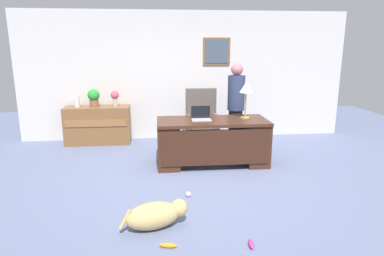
% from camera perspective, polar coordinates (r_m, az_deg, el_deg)
% --- Properties ---
extents(ground_plane, '(12.00, 12.00, 0.00)m').
position_cam_1_polar(ground_plane, '(5.10, 1.17, -8.99)').
color(ground_plane, slate).
extents(back_wall, '(7.00, 0.16, 2.70)m').
position_cam_1_polar(back_wall, '(7.32, -1.23, 8.85)').
color(back_wall, silver).
rests_on(back_wall, ground_plane).
extents(desk, '(1.85, 0.80, 0.77)m').
position_cam_1_polar(desk, '(5.68, 3.49, -2.12)').
color(desk, '#422316').
rests_on(desk, ground_plane).
extents(credenza, '(1.31, 0.50, 0.77)m').
position_cam_1_polar(credenza, '(7.21, -15.65, 0.49)').
color(credenza, brown).
rests_on(credenza, ground_plane).
extents(armchair, '(0.60, 0.59, 1.17)m').
position_cam_1_polar(armchair, '(6.59, 1.68, 0.90)').
color(armchair, '#564C47').
rests_on(armchair, ground_plane).
extents(person_standing, '(0.32, 0.32, 1.67)m').
position_cam_1_polar(person_standing, '(6.41, 7.45, 3.61)').
color(person_standing, '#262323').
rests_on(person_standing, ground_plane).
extents(dog_lying, '(0.76, 0.45, 0.30)m').
position_cam_1_polar(dog_lying, '(3.85, -6.11, -14.45)').
color(dog_lying, tan).
rests_on(dog_lying, ground_plane).
extents(laptop, '(0.32, 0.22, 0.22)m').
position_cam_1_polar(laptop, '(5.62, 1.53, 1.99)').
color(laptop, '#B2B5BA').
rests_on(laptop, desk).
extents(desk_lamp, '(0.22, 0.22, 0.62)m').
position_cam_1_polar(desk_lamp, '(5.72, 9.17, 6.45)').
color(desk_lamp, '#9E8447').
rests_on(desk_lamp, desk).
extents(vase_with_flowers, '(0.17, 0.17, 0.32)m').
position_cam_1_polar(vase_with_flowers, '(7.05, -12.96, 5.22)').
color(vase_with_flowers, '#C6A7A9').
rests_on(vase_with_flowers, credenza).
extents(vase_empty, '(0.10, 0.10, 0.23)m').
position_cam_1_polar(vase_empty, '(7.20, -18.93, 4.29)').
color(vase_empty, silver).
rests_on(vase_empty, credenza).
extents(potted_plant, '(0.24, 0.24, 0.36)m').
position_cam_1_polar(potted_plant, '(7.12, -16.34, 5.06)').
color(potted_plant, brown).
rests_on(potted_plant, credenza).
extents(dog_toy_ball, '(0.07, 0.07, 0.07)m').
position_cam_1_polar(dog_toy_ball, '(4.59, -0.62, -11.17)').
color(dog_toy_ball, beige).
rests_on(dog_toy_ball, ground_plane).
extents(dog_toy_bone, '(0.07, 0.18, 0.05)m').
position_cam_1_polar(dog_toy_bone, '(3.64, 10.00, -18.77)').
color(dog_toy_bone, '#D8338C').
rests_on(dog_toy_bone, ground_plane).
extents(dog_toy_plush, '(0.19, 0.09, 0.05)m').
position_cam_1_polar(dog_toy_plush, '(3.57, -4.08, -19.25)').
color(dog_toy_plush, orange).
rests_on(dog_toy_plush, ground_plane).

